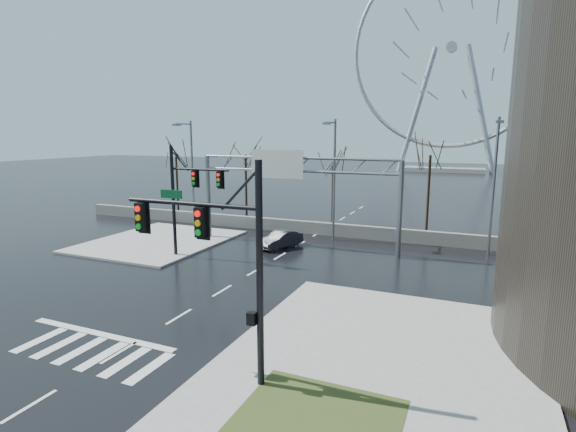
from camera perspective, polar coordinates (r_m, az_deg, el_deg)
The scene contains 18 objects.
ground at distance 23.15m, azimuth -13.65°, elevation -12.30°, with size 260.00×260.00×0.00m, color black.
sidewalk_right_ext at distance 21.08m, azimuth 13.12°, elevation -14.39°, with size 12.00×10.00×0.15m, color gray.
sidewalk_far at distance 38.65m, azimuth -16.09°, elevation -3.09°, with size 10.00×12.00×0.15m, color gray.
grass_strip at distance 15.30m, azimuth 3.90°, elevation -24.11°, with size 5.00×4.00×0.02m, color #38441C.
barrier_wall at distance 40.05m, azimuth 3.68°, elevation -1.54°, with size 52.00×0.50×1.10m, color slate.
signal_mast_near at distance 15.65m, azimuth -8.16°, elevation -4.31°, with size 5.52×0.41×8.00m.
signal_mast_far at distance 32.34m, azimuth -12.86°, elevation 3.06°, with size 4.72×0.41×8.00m.
sign_gantry at distance 34.81m, azimuth 0.38°, elevation 4.40°, with size 16.36×0.40×7.60m.
streetlight_left at distance 43.24m, azimuth -12.33°, elevation 6.28°, with size 0.50×2.55×10.00m.
streetlight_mid at distance 36.92m, azimuth 5.75°, elevation 5.79°, with size 0.50×2.55×10.00m.
streetlight_right at distance 35.22m, azimuth 24.76°, elevation 4.67°, with size 0.50×2.55×10.00m.
tree_far_left at distance 51.51m, azimuth -14.00°, elevation 6.48°, with size 3.50×3.50×7.00m.
tree_left at distance 46.16m, azimuth -5.40°, elevation 6.82°, with size 3.75×3.75×7.50m.
tree_center at distance 43.60m, azimuth 5.75°, elevation 5.55°, with size 3.25×3.25×6.50m.
tree_right at distance 40.72m, azimuth 17.57°, elevation 6.26°, with size 3.90×3.90×7.80m.
tree_far_right at distance 41.25m, azimuth 28.72°, elevation 4.39°, with size 3.40×3.40×6.80m.
ferris_wheel at distance 113.55m, azimuth 20.01°, elevation 18.57°, with size 45.00×6.00×50.91m.
car at distance 35.28m, azimuth -0.95°, elevation -2.99°, with size 1.37×3.94×1.30m, color black.
Camera 1 is at (13.10, -16.93, 8.82)m, focal length 28.00 mm.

